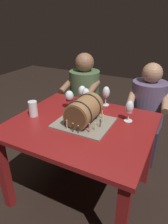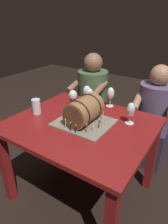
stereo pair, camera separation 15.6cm
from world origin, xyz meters
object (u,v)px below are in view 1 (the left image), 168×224
at_px(dining_table, 81,136).
at_px(person_seated_left, 84,103).
at_px(wine_glass_amber, 82,92).
at_px(person_seated_right, 145,118).
at_px(beer_pint, 33,109).
at_px(barrel_cake, 84,112).
at_px(wine_glass_rose, 129,108).
at_px(wine_glass_empty, 106,93).
at_px(wine_glass_red, 69,97).
at_px(wine_glass_white, 86,95).

distance_m(dining_table, person_seated_left, 0.88).
xyz_separation_m(wine_glass_amber, person_seated_left, (-0.20, 0.43, -0.33)).
bearing_deg(person_seated_right, beer_pint, -132.82).
bearing_deg(dining_table, barrel_cake, 16.50).
bearing_deg(wine_glass_rose, wine_glass_empty, 142.95).
bearing_deg(wine_glass_rose, person_seated_left, 140.26).
bearing_deg(wine_glass_empty, person_seated_right, 47.91).
relative_size(wine_glass_red, person_seated_left, 0.15).
distance_m(wine_glass_rose, person_seated_left, 0.97).
relative_size(dining_table, wine_glass_red, 6.39).
relative_size(wine_glass_amber, beer_pint, 1.35).
distance_m(wine_glass_white, person_seated_right, 0.79).
height_order(wine_glass_white, wine_glass_empty, wine_glass_white).
bearing_deg(dining_table, wine_glass_empty, 84.23).
distance_m(barrel_cake, wine_glass_amber, 0.41).
relative_size(wine_glass_amber, person_seated_left, 0.15).
relative_size(wine_glass_white, wine_glass_empty, 1.02).
bearing_deg(wine_glass_empty, wine_glass_red, -138.89).
bearing_deg(wine_glass_red, wine_glass_white, 37.68).
distance_m(wine_glass_rose, wine_glass_white, 0.44).
xyz_separation_m(beer_pint, person_seated_right, (0.80, 0.87, -0.29)).
bearing_deg(wine_glass_amber, barrel_cake, -60.27).
height_order(dining_table, wine_glass_white, wine_glass_white).
height_order(wine_glass_amber, person_seated_right, person_seated_right).
xyz_separation_m(barrel_cake, wine_glass_amber, (-0.20, 0.36, 0.01)).
bearing_deg(dining_table, wine_glass_red, 139.01).
bearing_deg(wine_glass_red, barrel_cake, -37.19).
bearing_deg(barrel_cake, person_seated_right, 65.76).
bearing_deg(wine_glass_amber, person_seated_left, 114.52).
bearing_deg(wine_glass_white, wine_glass_empty, 43.70).
xyz_separation_m(dining_table, person_seated_left, (-0.38, 0.79, -0.09)).
distance_m(wine_glass_rose, wine_glass_red, 0.55).
distance_m(wine_glass_amber, beer_pint, 0.50).
bearing_deg(beer_pint, person_seated_left, 86.85).
height_order(dining_table, wine_glass_rose, wine_glass_rose).
xyz_separation_m(wine_glass_red, beer_pint, (-0.20, -0.26, -0.06)).
height_order(wine_glass_white, wine_glass_amber, wine_glass_white).
xyz_separation_m(dining_table, wine_glass_white, (-0.10, 0.28, 0.25)).
distance_m(dining_table, wine_glass_rose, 0.45).
xyz_separation_m(wine_glass_rose, beer_pint, (-0.75, -0.28, -0.06)).
relative_size(beer_pint, person_seated_right, 0.12).
distance_m(wine_glass_empty, beer_pint, 0.68).
relative_size(wine_glass_rose, beer_pint, 1.35).
distance_m(wine_glass_white, person_seated_left, 0.67).
height_order(wine_glass_rose, beer_pint, wine_glass_rose).
bearing_deg(wine_glass_white, dining_table, -70.29).
xyz_separation_m(wine_glass_empty, person_seated_right, (0.33, 0.37, -0.35)).
distance_m(beer_pint, person_seated_right, 1.22).
relative_size(dining_table, barrel_cake, 2.62).
distance_m(dining_table, wine_glass_empty, 0.49).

